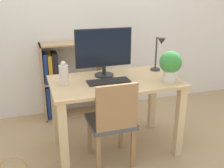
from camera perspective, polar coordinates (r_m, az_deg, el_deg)
ground_plane at (r=2.80m, az=0.65°, el=-13.65°), size 10.00×10.00×0.00m
wall_back at (r=3.39m, az=-5.34°, el=15.60°), size 8.00×0.05×2.60m
desk at (r=2.52m, az=0.70°, el=-2.29°), size 1.21×0.70×0.74m
monitor at (r=2.53m, az=-1.79°, el=7.47°), size 0.56×0.19×0.46m
keyboard at (r=2.41m, az=-0.73°, el=0.58°), size 0.39×0.15×0.02m
vase at (r=2.35m, az=-10.45°, el=2.04°), size 0.08×0.08×0.22m
desk_lamp at (r=2.71m, az=10.17°, el=7.04°), size 0.10×0.19×0.36m
potted_plant at (r=2.44m, az=12.60°, el=4.21°), size 0.20×0.20×0.29m
chair at (r=2.34m, az=0.10°, el=-7.96°), size 0.40×0.40×0.83m
bookshelf at (r=3.33m, az=-11.05°, el=0.34°), size 0.74×0.28×0.95m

